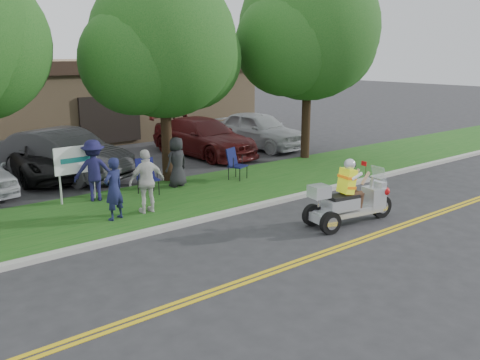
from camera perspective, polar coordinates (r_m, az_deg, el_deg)
ground at (r=11.98m, az=7.82°, el=-7.39°), size 120.00×120.00×0.00m
centerline_near at (r=11.62m, az=9.91°, el=-8.14°), size 60.00×0.10×0.01m
centerline_far at (r=11.71m, az=9.32°, el=-7.92°), size 60.00×0.10×0.01m
curb at (r=14.10m, az=-1.17°, el=-3.67°), size 60.00×0.25×0.12m
grass_verge at (r=15.79m, az=-5.92°, el=-1.81°), size 60.00×4.00×0.10m
commercial_building at (r=28.56m, az=-17.86°, el=8.71°), size 18.00×8.20×4.00m
tree_mid at (r=17.21m, az=-8.49°, el=14.19°), size 5.88×4.80×7.05m
tree_right at (r=21.13m, az=7.77°, el=15.78°), size 6.86×5.60×8.07m
business_sign at (r=15.47m, az=-17.96°, el=1.83°), size 1.25×0.06×1.75m
trike_scooter at (r=13.45m, az=12.11°, el=-2.40°), size 2.68×1.07×1.76m
lawn_chair_a at (r=15.95m, az=-10.46°, el=0.67°), size 0.65×0.67×1.10m
lawn_chair_b at (r=17.53m, az=-0.61°, el=2.07°), size 0.74×0.75×1.07m
spectator_adult_left at (r=13.57m, az=-13.99°, el=-0.97°), size 0.70×0.58×1.66m
spectator_adult_right at (r=13.97m, az=-10.41°, el=-0.14°), size 1.05×0.48×1.75m
spectator_chair_a at (r=15.48m, az=-16.07°, el=1.05°), size 1.34×1.06×1.81m
spectator_chair_b at (r=16.61m, az=-7.11°, el=2.03°), size 0.87×0.64×1.63m
parked_car_left at (r=19.07m, az=-19.13°, el=2.76°), size 3.64×5.57×1.73m
parked_car_mid at (r=19.49m, az=-21.05°, el=2.26°), size 2.54×5.01×1.36m
parked_car_right at (r=22.18m, az=-4.12°, el=4.83°), size 2.66×5.68×1.61m
parked_car_far_right at (r=23.88m, az=2.04°, el=5.65°), size 2.52×5.20×1.71m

